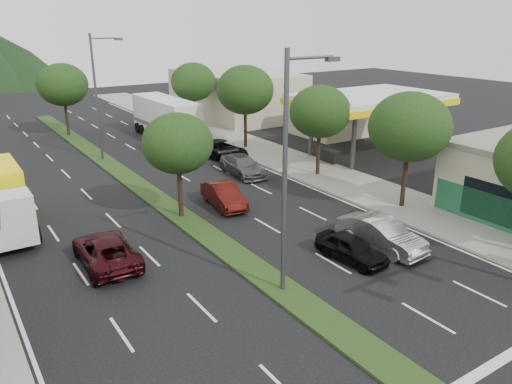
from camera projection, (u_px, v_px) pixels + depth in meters
sidewalk_right at (283, 159)px, 41.17m from camera, size 5.00×90.00×0.15m
median at (123, 174)px, 37.05m from camera, size 1.60×56.00×0.12m
gas_canopy at (370, 101)px, 40.68m from camera, size 12.20×8.20×5.25m
bldg_right_far at (236, 94)px, 58.98m from camera, size 10.00×16.00×5.20m
tree_r_b at (410, 127)px, 29.03m from camera, size 4.80×4.80×6.94m
tree_r_c at (320, 112)px, 35.43m from camera, size 4.40×4.40×6.48m
tree_r_d at (245, 90)px, 43.18m from camera, size 5.00×5.00×7.17m
tree_r_e at (193, 82)px, 51.17m from camera, size 4.60×4.60×6.71m
tree_med_near at (178, 144)px, 27.72m from camera, size 4.00×4.00×6.02m
tree_med_far at (63, 85)px, 48.05m from camera, size 4.80×4.80×6.94m
streetlight_near at (289, 164)px, 19.56m from camera, size 2.60×0.25×10.00m
streetlight_mid at (98, 92)px, 39.29m from camera, size 2.60×0.25×10.00m
sedan_silver at (381, 234)px, 24.99m from camera, size 2.03×4.88×1.57m
suv_maroon at (106, 251)px, 23.38m from camera, size 2.51×5.14×1.41m
car_queue_a at (351, 248)px, 23.77m from camera, size 1.94×3.92×1.29m
car_queue_b at (242, 166)px, 36.97m from camera, size 2.28×4.97×1.41m
car_queue_c at (224, 195)px, 30.70m from camera, size 2.05×4.51×1.44m
car_queue_d at (222, 149)px, 41.47m from camera, size 3.06×5.49×1.45m
car_queue_e at (158, 144)px, 43.56m from camera, size 1.76×4.12×1.39m
motorhome at (166, 117)px, 48.19m from camera, size 3.27×9.99×3.81m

